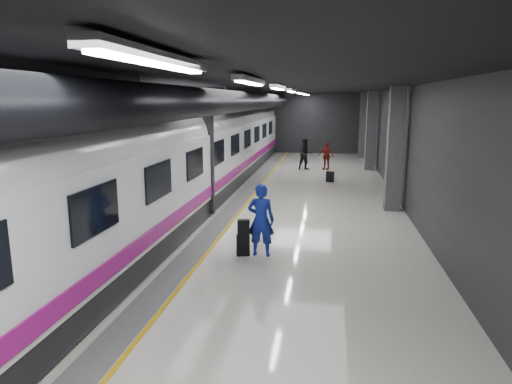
{
  "coord_description": "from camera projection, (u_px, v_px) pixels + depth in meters",
  "views": [
    {
      "loc": [
        2.16,
        -15.12,
        4.03
      ],
      "look_at": [
        0.07,
        -1.99,
        1.33
      ],
      "focal_mm": 32.0,
      "sensor_mm": 36.0,
      "label": 1
    }
  ],
  "objects": [
    {
      "name": "traveler_main",
      "position": [
        261.0,
        220.0,
        11.83
      ],
      "size": [
        0.72,
        0.49,
        1.93
      ],
      "primitive_type": "imported",
      "rotation": [
        0.0,
        0.0,
        3.1
      ],
      "color": "#1630A9",
      "rests_on": "ground"
    },
    {
      "name": "platform_hall",
      "position": [
        259.0,
        114.0,
        16.04
      ],
      "size": [
        10.02,
        40.02,
        4.51
      ],
      "color": "black",
      "rests_on": "ground"
    },
    {
      "name": "ground",
      "position": [
        263.0,
        218.0,
        15.77
      ],
      "size": [
        40.0,
        40.0,
        0.0
      ],
      "primitive_type": "plane",
      "color": "silver",
      "rests_on": "ground"
    },
    {
      "name": "train",
      "position": [
        171.0,
        157.0,
        15.86
      ],
      "size": [
        3.05,
        38.0,
        4.05
      ],
      "color": "black",
      "rests_on": "ground"
    },
    {
      "name": "suitcase_far",
      "position": [
        330.0,
        177.0,
        22.72
      ],
      "size": [
        0.41,
        0.34,
        0.52
      ],
      "primitive_type": "cube",
      "rotation": [
        0.0,
        0.0,
        -0.36
      ],
      "color": "black",
      "rests_on": "ground"
    },
    {
      "name": "traveler_far_b",
      "position": [
        326.0,
        156.0,
        26.62
      ],
      "size": [
        1.02,
        0.76,
        1.61
      ],
      "primitive_type": "imported",
      "rotation": [
        0.0,
        0.0,
        -0.44
      ],
      "color": "maroon",
      "rests_on": "ground"
    },
    {
      "name": "shoulder_bag",
      "position": [
        244.0,
        228.0,
        11.84
      ],
      "size": [
        0.34,
        0.22,
        0.42
      ],
      "primitive_type": "cube",
      "rotation": [
        0.0,
        0.0,
        0.16
      ],
      "color": "black",
      "rests_on": "suitcase_main"
    },
    {
      "name": "suitcase_main",
      "position": [
        243.0,
        245.0,
        11.97
      ],
      "size": [
        0.38,
        0.3,
        0.55
      ],
      "primitive_type": "cube",
      "rotation": [
        0.0,
        0.0,
        0.29
      ],
      "color": "black",
      "rests_on": "ground"
    },
    {
      "name": "traveler_far_a",
      "position": [
        306.0,
        154.0,
        26.5
      ],
      "size": [
        1.12,
        1.02,
        1.86
      ],
      "primitive_type": "imported",
      "rotation": [
        0.0,
        0.0,
        0.44
      ],
      "color": "black",
      "rests_on": "ground"
    }
  ]
}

